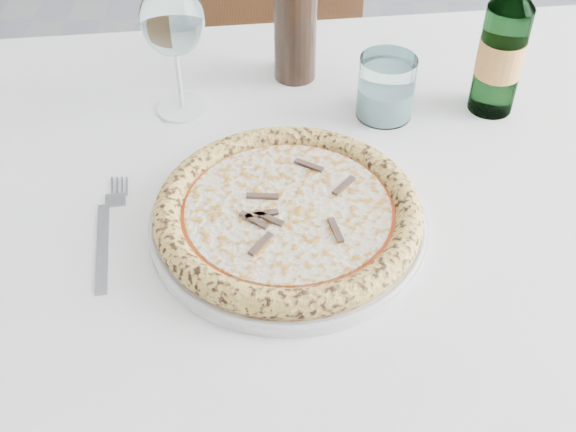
# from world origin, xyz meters

# --- Properties ---
(dining_table) EXTENTS (1.54, 1.03, 0.76)m
(dining_table) POSITION_xyz_m (0.20, -0.04, 0.67)
(dining_table) COLOR brown
(dining_table) RESTS_ON floor
(chair_far) EXTENTS (0.48, 0.48, 0.93)m
(chair_far) POSITION_xyz_m (0.15, 0.73, 0.53)
(chair_far) COLOR brown
(chair_far) RESTS_ON floor
(plate) EXTENTS (0.34, 0.34, 0.02)m
(plate) POSITION_xyz_m (0.20, -0.14, 0.76)
(plate) COLOR silver
(plate) RESTS_ON dining_table
(pizza) EXTENTS (0.33, 0.33, 0.03)m
(pizza) POSITION_xyz_m (0.20, -0.14, 0.78)
(pizza) COLOR #E0B068
(pizza) RESTS_ON plate
(fork) EXTENTS (0.04, 0.21, 0.00)m
(fork) POSITION_xyz_m (-0.02, -0.16, 0.76)
(fork) COLOR gray
(fork) RESTS_ON dining_table
(wine_glass) EXTENTS (0.09, 0.09, 0.20)m
(wine_glass) POSITION_xyz_m (0.04, 0.11, 0.90)
(wine_glass) COLOR white
(wine_glass) RESTS_ON dining_table
(tumbler) EXTENTS (0.08, 0.08, 0.09)m
(tumbler) POSITION_xyz_m (0.34, 0.10, 0.80)
(tumbler) COLOR white
(tumbler) RESTS_ON dining_table
(beer_bottle) EXTENTS (0.07, 0.07, 0.25)m
(beer_bottle) POSITION_xyz_m (0.50, 0.12, 0.86)
(beer_bottle) COLOR #345D38
(beer_bottle) RESTS_ON dining_table
(wine_bottle) EXTENTS (0.07, 0.07, 0.27)m
(wine_bottle) POSITION_xyz_m (0.21, 0.21, 0.87)
(wine_bottle) COLOR black
(wine_bottle) RESTS_ON dining_table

